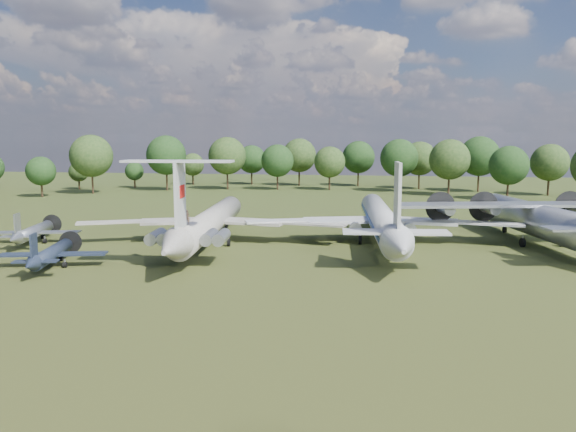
% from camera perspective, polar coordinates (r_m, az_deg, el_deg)
% --- Properties ---
extents(ground, '(300.00, 300.00, 0.00)m').
position_cam_1_polar(ground, '(74.26, -7.15, -3.32)').
color(ground, '#224316').
rests_on(ground, ground).
extents(il62_airliner, '(41.84, 51.79, 4.74)m').
position_cam_1_polar(il62_airliner, '(77.60, -7.87, -1.07)').
color(il62_airliner, silver).
rests_on(il62_airliner, ground).
extents(tu104_jet, '(41.83, 53.30, 5.03)m').
position_cam_1_polar(tu104_jet, '(78.41, 9.49, -0.90)').
color(tu104_jet, '#BDBDBD').
rests_on(tu104_jet, ground).
extents(an12_transport, '(46.28, 49.72, 5.61)m').
position_cam_1_polar(an12_transport, '(82.76, 24.14, -0.83)').
color(an12_transport, '#9C9EA4').
rests_on(an12_transport, ground).
extents(small_prop_west, '(15.30, 18.42, 2.36)m').
position_cam_1_polar(small_prop_west, '(68.38, -22.88, -3.86)').
color(small_prop_west, black).
rests_on(small_prop_west, ground).
extents(small_prop_northwest, '(15.50, 18.77, 2.41)m').
position_cam_1_polar(small_prop_northwest, '(84.94, -24.40, -1.73)').
color(small_prop_northwest, '#9FA0A6').
rests_on(small_prop_northwest, ground).
extents(person_on_il62, '(0.65, 0.48, 1.64)m').
position_cam_1_polar(person_on_il62, '(64.33, -10.21, -0.11)').
color(person_on_il62, brown).
rests_on(person_on_il62, il62_airliner).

